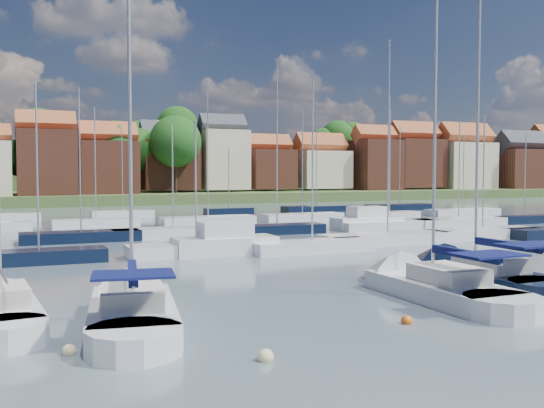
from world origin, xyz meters
name	(u,v)px	position (x,y,z in m)	size (l,w,h in m)	color
ground	(212,227)	(0.00, 40.00, 0.00)	(260.00, 260.00, 0.00)	#44525C
sailboat_left	(132,308)	(-14.32, 4.44, 0.35)	(4.80, 11.70, 15.45)	silver
sailboat_centre	(420,286)	(-1.26, 3.89, 0.35)	(3.16, 11.73, 15.91)	silver
sailboat_navy	(462,274)	(2.71, 5.69, 0.35)	(3.28, 11.87, 16.38)	black
sailboat_far	(0,312)	(-19.00, 5.87, 0.34)	(3.28, 9.56, 12.54)	silver
buoy_b	(265,361)	(-11.64, -2.56, 0.00)	(0.51, 0.51, 0.51)	beige
buoy_c	(407,324)	(-5.15, -0.53, 0.00)	(0.43, 0.43, 0.43)	#D85914
buoy_e	(472,272)	(5.01, 7.59, 0.00)	(0.51, 0.51, 0.51)	#D85914
buoy_g	(69,354)	(-16.95, 0.38, 0.00)	(0.44, 0.44, 0.44)	beige
marina_field	(246,226)	(1.91, 35.15, 0.43)	(79.62, 41.41, 15.93)	silver
far_shore_town	(106,176)	(2.23, 132.67, 4.61)	(212.46, 90.00, 22.27)	#44582C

